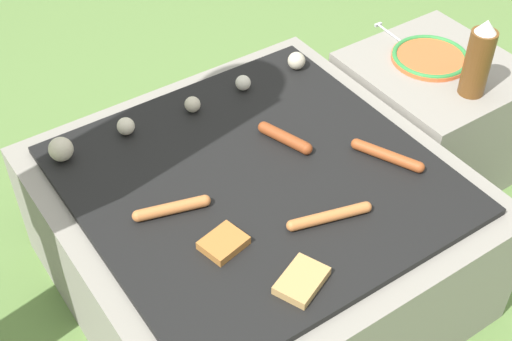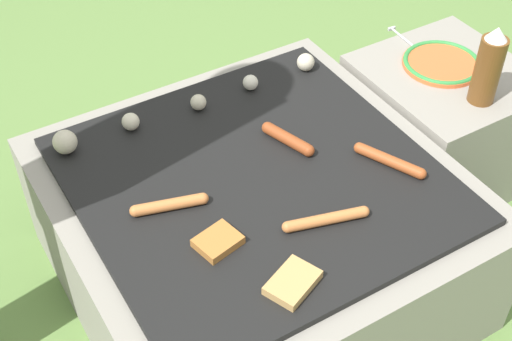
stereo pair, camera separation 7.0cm
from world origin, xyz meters
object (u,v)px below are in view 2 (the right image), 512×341
at_px(sausage_front_center, 389,160).
at_px(fork_utensil, 409,43).
at_px(plate_colorful, 442,63).
at_px(condiment_bottle, 488,67).

bearing_deg(sausage_front_center, fork_utensil, 44.97).
bearing_deg(fork_utensil, plate_colorful, -87.83).
relative_size(sausage_front_center, plate_colorful, 0.79).
relative_size(plate_colorful, fork_utensil, 1.06).
bearing_deg(plate_colorful, sausage_front_center, -147.36).
xyz_separation_m(plate_colorful, condiment_bottle, (-0.02, -0.17, 0.10)).
distance_m(sausage_front_center, plate_colorful, 0.46).
relative_size(sausage_front_center, condiment_bottle, 0.79).
distance_m(sausage_front_center, condiment_bottle, 0.39).
bearing_deg(plate_colorful, condiment_bottle, -96.72).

